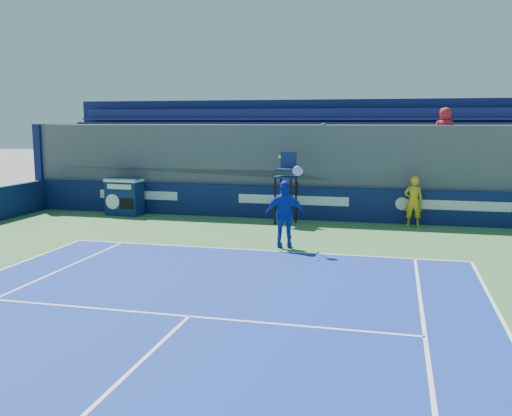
% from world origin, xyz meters
% --- Properties ---
extents(ball_person, '(0.64, 0.44, 1.70)m').
position_xyz_m(ball_person, '(4.16, 16.61, 0.86)').
color(ball_person, gold).
rests_on(ball_person, apron).
extents(back_hoarding, '(20.40, 0.21, 1.20)m').
position_xyz_m(back_hoarding, '(0.00, 17.10, 0.60)').
color(back_hoarding, '#0C1848').
rests_on(back_hoarding, ground).
extents(match_clock, '(1.37, 0.82, 1.40)m').
position_xyz_m(match_clock, '(-6.33, 16.50, 0.74)').
color(match_clock, '#102050').
rests_on(match_clock, ground).
extents(umpire_chair, '(0.81, 0.81, 2.48)m').
position_xyz_m(umpire_chair, '(-0.09, 16.17, 1.53)').
color(umpire_chair, black).
rests_on(umpire_chair, ground).
extents(tennis_player, '(1.16, 0.61, 2.57)m').
position_xyz_m(tennis_player, '(0.61, 12.42, 0.96)').
color(tennis_player, '#1532B1').
rests_on(tennis_player, apron).
extents(stadium_seating, '(21.00, 4.05, 4.40)m').
position_xyz_m(stadium_seating, '(0.00, 19.15, 1.83)').
color(stadium_seating, '#4B4B50').
rests_on(stadium_seating, ground).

